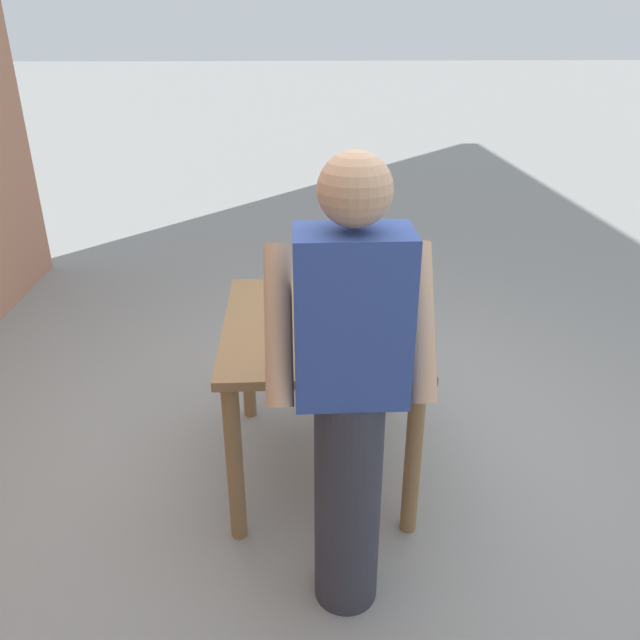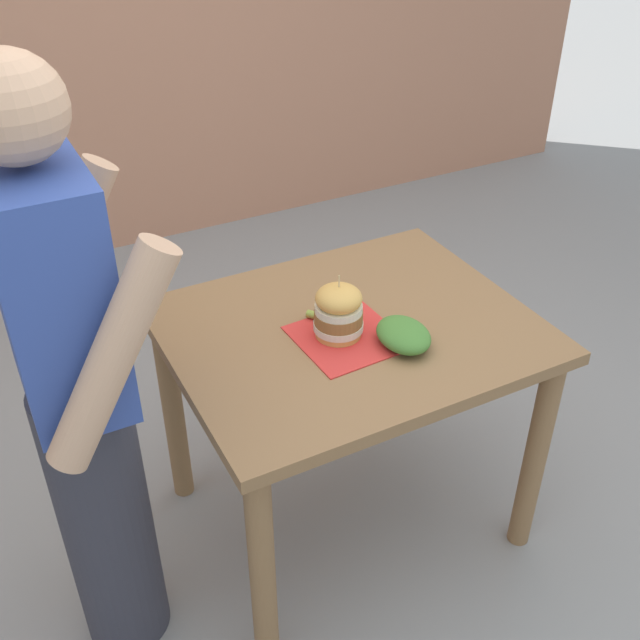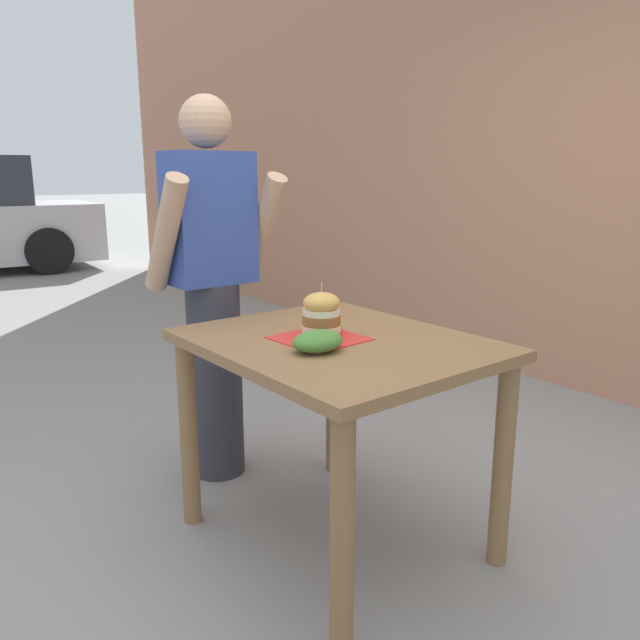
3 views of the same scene
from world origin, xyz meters
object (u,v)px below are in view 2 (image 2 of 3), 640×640
Objects in this scene: sandwich at (339,311)px; diner_across_table at (80,395)px; patio_table at (349,363)px; side_salad at (403,335)px; pickle_spear at (320,316)px.

diner_across_table is (-0.04, 0.73, 0.00)m from sandwich.
sandwich is at bearing 116.49° from patio_table.
sandwich reaches higher than side_salad.
side_salad reaches higher than pickle_spear.
side_salad is 0.11× the size of diner_across_table.
pickle_spear is 0.73m from diner_across_table.
diner_across_table is (-0.13, 0.71, 0.07)m from pickle_spear.
sandwich reaches higher than patio_table.
pickle_spear is at bearing 8.07° from sandwich.
patio_table is at bearing -63.51° from sandwich.
side_salad is at bearing -95.80° from diner_across_table.
patio_table is 0.23m from sandwich.
patio_table is 0.24m from side_salad.
diner_across_table reaches higher than pickle_spear.
sandwich is 0.11m from pickle_spear.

